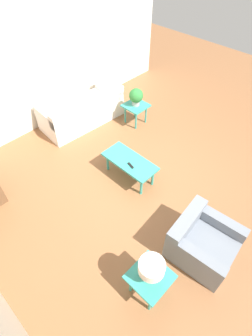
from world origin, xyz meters
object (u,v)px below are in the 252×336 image
armchair (202,242)px  potted_plant (136,96)px  table_lamp (151,268)px  side_table_plant (136,108)px  sofa (83,112)px  side_table_lamp (150,279)px  coffee_table (130,163)px

armchair → potted_plant: 3.54m
armchair → table_lamp: bearing=164.7°
side_table_plant → table_lamp: size_ratio=1.41×
sofa → side_table_lamp: sofa is taller
side_table_plant → potted_plant: (0.00, -0.00, 0.31)m
sofa → armchair: bearing=80.9°
armchair → side_table_lamp: 1.05m
armchair → table_lamp: 1.14m
sofa → coffee_table: (-2.06, 0.51, 0.09)m
coffee_table → potted_plant: size_ratio=2.62×
sofa → table_lamp: size_ratio=5.39×
sofa → table_lamp: 4.24m
sofa → coffee_table: bearing=79.6°
side_table_plant → side_table_lamp: bearing=135.5°
armchair → potted_plant: size_ratio=2.37×
armchair → coffee_table: size_ratio=0.90×
coffee_table → potted_plant: potted_plant is taller
side_table_plant → potted_plant: 0.31m
table_lamp → potted_plant: bearing=-44.5°
side_table_plant → side_table_lamp: same height
side_table_plant → table_lamp: (-2.85, 2.79, 0.33)m
side_table_plant → potted_plant: bearing=-90.0°
potted_plant → side_table_lamp: bearing=135.5°
table_lamp → armchair: bearing=-100.0°
coffee_table → side_table_lamp: 2.20m
side_table_plant → potted_plant: size_ratio=1.27×
coffee_table → sofa: bearing=-14.0°
coffee_table → side_table_lamp: size_ratio=2.07×
coffee_table → table_lamp: bearing=140.7°
armchair → coffee_table: armchair is taller
sofa → potted_plant: potted_plant is taller
side_table_lamp → potted_plant: (2.85, -2.79, 0.31)m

